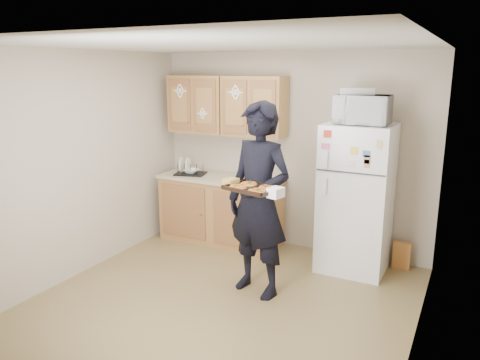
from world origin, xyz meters
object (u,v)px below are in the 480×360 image
Objects in this scene: dish_rack at (190,169)px; refrigerator at (356,198)px; person at (259,201)px; baking_tray at (252,189)px; microwave at (363,110)px.

refrigerator is at bearing 0.22° from dish_rack.
person reaches higher than refrigerator.
baking_tray is 1.61m from microwave.
person reaches higher than baking_tray.
person is 3.48× the size of microwave.
refrigerator is 1.54m from baking_tray.
microwave is 1.46× the size of dish_rack.
person is 5.08× the size of dish_rack.
microwave is at bearing 74.99° from baking_tray.
baking_tray is at bearing -63.71° from person.
dish_rack is at bearing -179.78° from refrigerator.
refrigerator is at bearing 76.66° from baking_tray.
refrigerator is 4.34× the size of dish_rack.
baking_tray is 2.07m from dish_rack.
person is (-0.74, -1.05, 0.15)m from refrigerator.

